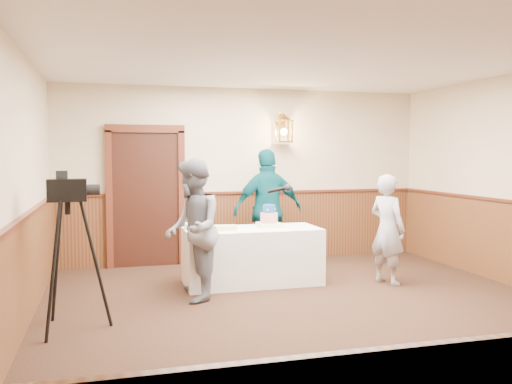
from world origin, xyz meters
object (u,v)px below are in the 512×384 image
tiered_cake (269,218)px  baker (387,229)px  sheet_cake_green (197,226)px  sheet_cake_yellow (225,228)px  interviewer (193,230)px  display_table (252,256)px  tv_camera_rig (69,263)px  assistant_p (268,210)px

tiered_cake → baker: bearing=-20.4°
tiered_cake → sheet_cake_green: size_ratio=0.98×
sheet_cake_yellow → interviewer: 0.73m
sheet_cake_green → interviewer: 0.80m
display_table → interviewer: bearing=-145.7°
display_table → baker: 1.85m
display_table → sheet_cake_green: size_ratio=5.81×
sheet_cake_green → tv_camera_rig: tv_camera_rig is taller
sheet_cake_yellow → baker: baker is taller
baker → interviewer: bearing=70.3°
display_table → interviewer: 1.18m
tiered_cake → assistant_p: bearing=74.4°
display_table → sheet_cake_yellow: 0.56m
display_table → tiered_cake: tiered_cake is taller
display_table → sheet_cake_green: sheet_cake_green is taller
sheet_cake_yellow → baker: (2.13, -0.40, -0.04)m
sheet_cake_green → baker: 2.55m
baker → assistant_p: size_ratio=0.81×
sheet_cake_yellow → interviewer: bearing=-134.1°
tiered_cake → tv_camera_rig: tv_camera_rig is taller
baker → sheet_cake_green: bearing=52.8°
assistant_p → tv_camera_rig: size_ratio=1.21×
interviewer → tv_camera_rig: interviewer is taller
tiered_cake → baker: (1.49, -0.55, -0.13)m
tiered_cake → sheet_cake_green: (-0.98, 0.10, -0.08)m
sheet_cake_yellow → sheet_cake_green: bearing=143.4°
tiered_cake → sheet_cake_yellow: (-0.64, -0.15, -0.09)m
interviewer → tv_camera_rig: 1.56m
baker → assistant_p: 1.81m
assistant_p → sheet_cake_green: bearing=23.4°
sheet_cake_yellow → tv_camera_rig: size_ratio=0.19×
assistant_p → tv_camera_rig: bearing=34.9°
sheet_cake_green → tv_camera_rig: bearing=-134.4°
sheet_cake_yellow → tv_camera_rig: bearing=-145.0°
tv_camera_rig → sheet_cake_green: bearing=45.0°
tiered_cake → sheet_cake_yellow: bearing=-166.9°
tv_camera_rig → tiered_cake: bearing=29.5°
sheet_cake_green → baker: (2.47, -0.65, -0.05)m
tv_camera_rig → assistant_p: bearing=38.1°
tiered_cake → interviewer: size_ratio=0.18×
display_table → interviewer: (-0.89, -0.61, 0.47)m
baker → tv_camera_rig: (-3.98, -0.90, -0.06)m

